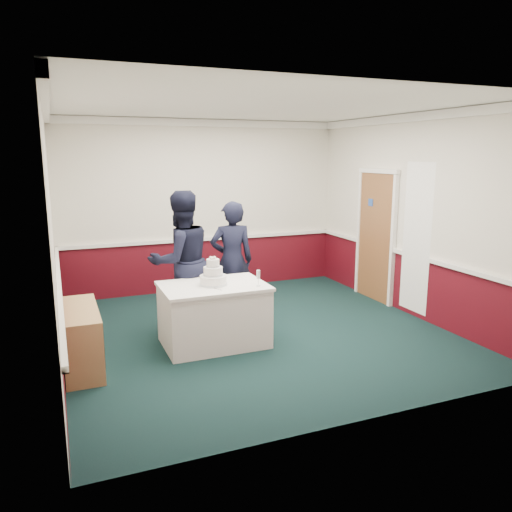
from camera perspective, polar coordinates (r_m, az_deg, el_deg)
name	(u,v)px	position (r m, az deg, el deg)	size (l,w,h in m)	color
ground	(257,333)	(6.93, 0.08, -8.75)	(5.00, 5.00, 0.00)	black
room_shell	(246,186)	(7.11, -1.20, 8.00)	(5.00, 5.00, 3.00)	silver
sideboard	(82,338)	(6.09, -19.32, -8.84)	(0.41, 1.20, 0.70)	tan
cake_table	(214,314)	(6.44, -4.84, -6.63)	(1.32, 0.92, 0.79)	white
wedding_cake	(213,276)	(6.30, -4.92, -2.32)	(0.35, 0.35, 0.36)	white
cake_knife	(216,289)	(6.14, -4.61, -3.74)	(0.01, 0.22, 0.01)	silver
champagne_flute	(258,275)	(6.20, 0.27, -2.24)	(0.05, 0.05, 0.21)	silver
person_man	(181,261)	(6.93, -8.55, -0.58)	(0.94, 0.73, 1.93)	black
person_woman	(232,261)	(7.32, -2.77, -0.53)	(0.64, 0.42, 1.75)	black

